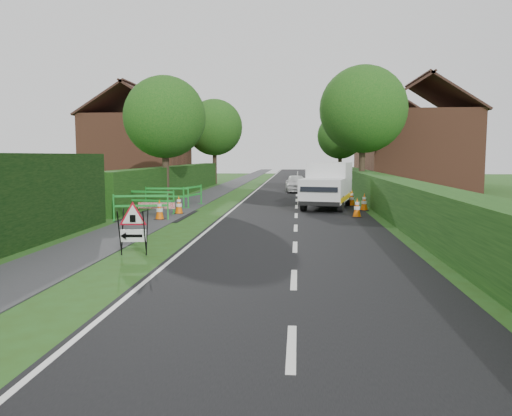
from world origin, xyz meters
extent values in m
plane|color=#274814|center=(0.00, 0.00, 0.00)|extent=(120.00, 120.00, 0.00)
cube|color=black|center=(2.50, 35.00, 0.00)|extent=(6.00, 90.00, 0.02)
cube|color=#2D2D30|center=(-3.00, 35.00, 0.01)|extent=(2.00, 90.00, 0.02)
cube|color=#14380F|center=(-5.00, 22.00, 0.00)|extent=(1.00, 24.00, 1.80)
cube|color=#14380F|center=(6.50, 16.00, 0.00)|extent=(1.20, 50.00, 1.50)
cube|color=brown|center=(-10.00, 30.00, 2.75)|extent=(7.00, 7.00, 5.50)
cube|color=#331E19|center=(-11.75, 30.00, 6.59)|extent=(4.00, 7.40, 2.58)
cube|color=#331E19|center=(-8.25, 30.00, 6.59)|extent=(4.00, 7.40, 2.58)
cube|color=#331E19|center=(-10.00, 30.00, 7.69)|extent=(0.25, 7.40, 0.18)
cube|color=brown|center=(11.00, 28.00, 2.75)|extent=(7.00, 7.00, 5.50)
cube|color=#331E19|center=(9.25, 28.00, 6.59)|extent=(4.00, 7.40, 2.58)
cube|color=#331E19|center=(12.75, 28.00, 6.59)|extent=(4.00, 7.40, 2.58)
cube|color=#331E19|center=(11.00, 28.00, 7.69)|extent=(0.25, 7.40, 0.18)
cube|color=brown|center=(12.00, 42.00, 2.75)|extent=(7.00, 7.00, 5.50)
cube|color=#331E19|center=(10.25, 42.00, 6.59)|extent=(4.00, 7.40, 2.58)
cube|color=#331E19|center=(13.75, 42.00, 6.59)|extent=(4.00, 7.40, 2.58)
cube|color=#331E19|center=(12.00, 42.00, 7.69)|extent=(0.25, 7.40, 0.18)
cylinder|color=#2D2116|center=(-4.60, 18.00, 1.31)|extent=(0.36, 0.36, 2.62)
sphere|color=#134713|center=(-4.60, 18.00, 4.50)|extent=(4.40, 4.40, 4.40)
cylinder|color=#2D2116|center=(6.40, 22.00, 1.49)|extent=(0.36, 0.36, 2.97)
sphere|color=#134713|center=(6.40, 22.00, 5.18)|extent=(5.20, 5.20, 5.20)
cylinder|color=#2D2116|center=(-4.60, 34.00, 1.40)|extent=(0.36, 0.36, 2.80)
sphere|color=#134713|center=(-4.60, 34.00, 4.84)|extent=(4.80, 4.80, 4.80)
cylinder|color=#2D2116|center=(6.40, 38.00, 1.22)|extent=(0.36, 0.36, 2.45)
sphere|color=#134713|center=(6.40, 38.00, 4.23)|extent=(4.20, 4.20, 4.20)
cylinder|color=black|center=(-1.69, 2.90, 0.58)|extent=(0.06, 0.35, 1.12)
cylinder|color=black|center=(-1.72, 3.18, 0.58)|extent=(0.06, 0.35, 1.12)
cylinder|color=black|center=(-1.09, 2.95, 0.58)|extent=(0.06, 0.35, 1.12)
cylinder|color=black|center=(-1.12, 3.23, 0.58)|extent=(0.06, 0.35, 1.12)
cube|color=white|center=(-1.40, 3.05, 0.50)|extent=(0.62, 0.08, 0.30)
cube|color=black|center=(-1.40, 3.03, 0.50)|extent=(0.44, 0.05, 0.07)
cone|color=black|center=(-1.64, 3.01, 0.50)|extent=(0.16, 0.19, 0.18)
cube|color=black|center=(-1.40, 3.03, 0.92)|extent=(0.14, 0.02, 0.18)
cube|color=silver|center=(4.07, 15.33, 1.25)|extent=(2.35, 3.20, 1.74)
cube|color=silver|center=(3.62, 13.18, 0.91)|extent=(2.14, 2.20, 1.06)
cube|color=black|center=(3.44, 12.30, 1.17)|extent=(1.59, 0.52, 0.49)
cube|color=yellow|center=(3.01, 14.69, 0.56)|extent=(0.92, 4.36, 0.22)
cube|color=yellow|center=(4.79, 14.32, 0.56)|extent=(0.92, 4.36, 0.22)
cube|color=black|center=(3.44, 12.31, 0.43)|extent=(1.75, 0.46, 0.18)
cylinder|color=black|center=(2.82, 13.30, 0.36)|extent=(0.36, 0.75, 0.72)
cylinder|color=black|center=(4.41, 12.97, 0.36)|extent=(0.36, 0.75, 0.72)
cylinder|color=black|center=(3.41, 16.14, 0.36)|extent=(0.36, 0.75, 0.72)
cylinder|color=black|center=(4.99, 15.81, 0.36)|extent=(0.36, 0.75, 0.72)
cube|color=black|center=(4.90, 11.24, 0.02)|extent=(0.38, 0.38, 0.04)
cone|color=#F66307|center=(4.90, 11.24, 0.42)|extent=(0.32, 0.32, 0.75)
cylinder|color=white|center=(4.90, 11.24, 0.38)|extent=(0.25, 0.25, 0.14)
cylinder|color=white|center=(4.90, 11.24, 0.56)|extent=(0.17, 0.17, 0.10)
cube|color=black|center=(5.50, 13.71, 0.02)|extent=(0.38, 0.38, 0.04)
cone|color=#F66307|center=(5.50, 13.71, 0.42)|extent=(0.32, 0.32, 0.75)
cylinder|color=white|center=(5.50, 13.71, 0.38)|extent=(0.25, 0.25, 0.14)
cylinder|color=white|center=(5.50, 13.71, 0.56)|extent=(0.17, 0.17, 0.10)
cube|color=black|center=(5.17, 15.72, 0.02)|extent=(0.38, 0.38, 0.04)
cone|color=#F66307|center=(5.17, 15.72, 0.42)|extent=(0.32, 0.32, 0.75)
cylinder|color=white|center=(5.17, 15.72, 0.38)|extent=(0.25, 0.25, 0.14)
cylinder|color=white|center=(5.17, 15.72, 0.56)|extent=(0.17, 0.17, 0.10)
cube|color=black|center=(-2.68, 9.88, 0.02)|extent=(0.38, 0.38, 0.04)
cone|color=#F66307|center=(-2.68, 9.88, 0.42)|extent=(0.32, 0.32, 0.75)
cylinder|color=white|center=(-2.68, 9.88, 0.38)|extent=(0.25, 0.25, 0.14)
cylinder|color=white|center=(-2.68, 9.88, 0.56)|extent=(0.17, 0.17, 0.10)
cube|color=black|center=(-2.39, 11.78, 0.02)|extent=(0.38, 0.38, 0.04)
cone|color=#F66307|center=(-2.39, 11.78, 0.42)|extent=(0.32, 0.32, 0.75)
cylinder|color=white|center=(-2.39, 11.78, 0.38)|extent=(0.25, 0.25, 0.14)
cylinder|color=white|center=(-2.39, 11.78, 0.56)|extent=(0.17, 0.17, 0.10)
cube|color=green|center=(-4.32, 9.46, 0.50)|extent=(0.06, 0.06, 1.00)
cube|color=green|center=(-2.38, 9.97, 0.50)|extent=(0.06, 0.06, 1.00)
cube|color=green|center=(-3.35, 9.71, 0.92)|extent=(1.95, 0.56, 0.08)
cube|color=green|center=(-3.35, 9.71, 0.55)|extent=(1.95, 0.56, 0.08)
cube|color=green|center=(-4.32, 9.46, 0.02)|extent=(0.15, 0.35, 0.04)
cube|color=green|center=(-2.38, 9.97, 0.02)|extent=(0.15, 0.35, 0.04)
cube|color=green|center=(-4.55, 12.03, 0.50)|extent=(0.06, 0.06, 1.00)
cube|color=green|center=(-2.58, 11.67, 0.50)|extent=(0.06, 0.06, 1.00)
cube|color=green|center=(-3.56, 11.85, 0.92)|extent=(1.98, 0.42, 0.08)
cube|color=green|center=(-3.56, 11.85, 0.55)|extent=(1.98, 0.42, 0.08)
cube|color=green|center=(-4.55, 12.03, 0.02)|extent=(0.12, 0.36, 0.04)
cube|color=green|center=(-2.58, 11.67, 0.02)|extent=(0.12, 0.36, 0.04)
cube|color=green|center=(-4.51, 13.99, 0.50)|extent=(0.05, 0.05, 1.00)
cube|color=green|center=(-2.51, 14.08, 0.50)|extent=(0.05, 0.05, 1.00)
cube|color=green|center=(-3.51, 14.04, 0.92)|extent=(2.00, 0.14, 0.08)
cube|color=green|center=(-3.51, 14.04, 0.55)|extent=(2.00, 0.14, 0.08)
cube|color=green|center=(-4.51, 13.99, 0.02)|extent=(0.08, 0.35, 0.04)
cube|color=green|center=(-2.51, 14.08, 0.02)|extent=(0.08, 0.35, 0.04)
cube|color=green|center=(-2.70, 13.99, 0.50)|extent=(0.06, 0.06, 1.00)
cube|color=green|center=(-2.26, 15.94, 0.50)|extent=(0.06, 0.06, 1.00)
cube|color=green|center=(-2.48, 14.96, 0.92)|extent=(0.49, 1.96, 0.08)
cube|color=green|center=(-2.48, 14.96, 0.55)|extent=(0.49, 1.96, 0.08)
cube|color=green|center=(-2.70, 13.99, 0.02)|extent=(0.35, 0.14, 0.04)
cube|color=green|center=(-2.26, 15.94, 0.02)|extent=(0.35, 0.14, 0.04)
cube|color=red|center=(-3.06, 10.80, 0.00)|extent=(1.50, 0.05, 0.25)
imported|color=silver|center=(2.44, 24.90, 0.59)|extent=(1.59, 3.55, 1.18)
camera|label=1|loc=(2.56, -8.59, 2.43)|focal=35.00mm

